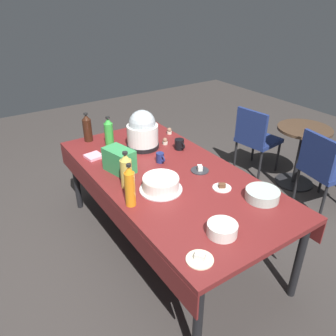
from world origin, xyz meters
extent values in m
plane|color=#383330|center=(0.00, 0.00, 0.00)|extent=(9.00, 9.00, 0.00)
cube|color=maroon|center=(0.00, 0.00, 0.73)|extent=(2.20, 1.10, 0.04)
cylinder|color=black|center=(-1.02, -0.47, 0.35)|extent=(0.06, 0.06, 0.71)
cylinder|color=black|center=(1.02, -0.47, 0.35)|extent=(0.06, 0.06, 0.71)
cylinder|color=black|center=(-1.02, 0.47, 0.35)|extent=(0.06, 0.06, 0.71)
cylinder|color=black|center=(1.02, 0.47, 0.35)|extent=(0.06, 0.06, 0.71)
cube|color=maroon|center=(0.00, -0.55, 0.62)|extent=(2.20, 0.01, 0.18)
cube|color=maroon|center=(0.00, 0.55, 0.62)|extent=(2.20, 0.01, 0.18)
cylinder|color=silver|center=(0.18, -0.19, 0.76)|extent=(0.33, 0.33, 0.01)
cylinder|color=white|center=(0.18, -0.19, 0.81)|extent=(0.28, 0.28, 0.09)
cylinder|color=white|center=(0.18, -0.19, 0.86)|extent=(0.27, 0.27, 0.01)
cylinder|color=black|center=(-0.55, 0.08, 0.77)|extent=(0.31, 0.31, 0.04)
cylinder|color=white|center=(-0.55, 0.08, 0.88)|extent=(0.29, 0.29, 0.19)
sphere|color=#B2BCC1|center=(-0.55, 0.08, 0.99)|extent=(0.25, 0.25, 0.25)
cylinder|color=#B2C6BC|center=(0.69, 0.36, 0.79)|extent=(0.25, 0.25, 0.07)
cylinder|color=silver|center=(0.83, -0.15, 0.79)|extent=(0.19, 0.19, 0.08)
cylinder|color=white|center=(0.42, 0.21, 0.75)|extent=(0.14, 0.14, 0.01)
cube|color=brown|center=(0.42, 0.21, 0.77)|extent=(0.06, 0.06, 0.03)
cylinder|color=teal|center=(-0.91, 0.24, 0.75)|extent=(0.17, 0.17, 0.01)
cube|color=beige|center=(-0.91, 0.24, 0.78)|extent=(0.06, 0.07, 0.04)
cylinder|color=beige|center=(0.93, -0.40, 0.75)|extent=(0.16, 0.16, 0.01)
cube|color=white|center=(0.93, -0.40, 0.78)|extent=(0.07, 0.06, 0.04)
cylinder|color=#2D2D33|center=(0.11, 0.25, 0.75)|extent=(0.15, 0.15, 0.01)
cube|color=white|center=(0.11, 0.25, 0.78)|extent=(0.06, 0.06, 0.04)
cylinder|color=beige|center=(-0.50, 0.30, 0.77)|extent=(0.05, 0.05, 0.03)
sphere|color=brown|center=(-0.50, 0.30, 0.79)|extent=(0.05, 0.05, 0.05)
cylinder|color=beige|center=(-0.69, 0.48, 0.77)|extent=(0.05, 0.05, 0.03)
sphere|color=brown|center=(-0.69, 0.48, 0.79)|extent=(0.05, 0.05, 0.05)
cylinder|color=beige|center=(-0.47, -0.22, 0.77)|extent=(0.05, 0.05, 0.03)
sphere|color=#6BC6B2|center=(-0.47, -0.22, 0.79)|extent=(0.05, 0.05, 0.05)
cylinder|color=green|center=(-0.77, -0.17, 0.86)|extent=(0.08, 0.08, 0.23)
cone|color=green|center=(-0.77, -0.17, 1.00)|extent=(0.08, 0.08, 0.05)
cylinder|color=black|center=(-0.77, -0.17, 1.04)|extent=(0.04, 0.04, 0.02)
cylinder|color=#33190F|center=(-1.00, -0.29, 0.86)|extent=(0.09, 0.09, 0.22)
cone|color=#33190F|center=(-1.00, -0.29, 1.00)|extent=(0.08, 0.08, 0.05)
cylinder|color=black|center=(-1.00, -0.29, 1.03)|extent=(0.04, 0.04, 0.02)
cylinder|color=orange|center=(0.23, -0.47, 0.88)|extent=(0.07, 0.07, 0.26)
cone|color=orange|center=(0.23, -0.47, 1.03)|extent=(0.07, 0.07, 0.05)
cylinder|color=black|center=(0.23, -0.47, 1.07)|extent=(0.03, 0.03, 0.02)
cylinder|color=gold|center=(0.00, -0.38, 0.87)|extent=(0.09, 0.09, 0.23)
cone|color=gold|center=(0.00, -0.38, 1.01)|extent=(0.08, 0.08, 0.05)
cylinder|color=black|center=(0.00, -0.38, 1.04)|extent=(0.04, 0.04, 0.02)
cylinder|color=black|center=(-0.33, 0.35, 0.80)|extent=(0.09, 0.09, 0.10)
torus|color=black|center=(-0.28, 0.35, 0.80)|extent=(0.06, 0.01, 0.06)
cylinder|color=navy|center=(-0.21, 0.05, 0.79)|extent=(0.07, 0.07, 0.09)
torus|color=navy|center=(-0.16, 0.05, 0.80)|extent=(0.06, 0.01, 0.06)
cube|color=#338C4C|center=(-0.26, -0.31, 0.85)|extent=(0.29, 0.22, 0.20)
cube|color=pink|center=(-0.62, -0.40, 0.76)|extent=(0.16, 0.16, 0.02)
cube|color=navy|center=(-0.55, 1.73, 0.42)|extent=(0.49, 0.49, 0.05)
cube|color=navy|center=(-0.53, 1.53, 0.65)|extent=(0.42, 0.09, 0.40)
cylinder|color=black|center=(-0.38, 1.94, 0.20)|extent=(0.03, 0.03, 0.40)
cylinder|color=black|center=(-0.76, 1.90, 0.20)|extent=(0.03, 0.03, 0.40)
cylinder|color=black|center=(-0.34, 1.57, 0.20)|extent=(0.03, 0.03, 0.40)
cylinder|color=black|center=(-0.72, 1.52, 0.20)|extent=(0.03, 0.03, 0.40)
cube|color=navy|center=(0.40, 1.73, 0.42)|extent=(0.51, 0.51, 0.05)
cube|color=navy|center=(0.37, 1.54, 0.65)|extent=(0.42, 0.11, 0.40)
cylinder|color=black|center=(0.25, 1.95, 0.20)|extent=(0.03, 0.03, 0.40)
cylinder|color=black|center=(0.55, 1.51, 0.20)|extent=(0.03, 0.03, 0.40)
cylinder|color=black|center=(0.18, 1.58, 0.20)|extent=(0.03, 0.03, 0.40)
cylinder|color=#473323|center=(-0.05, 1.88, 0.70)|extent=(0.60, 0.60, 0.03)
cylinder|color=black|center=(-0.05, 1.88, 0.35)|extent=(0.06, 0.06, 0.67)
cylinder|color=black|center=(-0.05, 1.88, 0.01)|extent=(0.44, 0.44, 0.02)
camera|label=1|loc=(1.99, -1.33, 2.11)|focal=35.53mm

